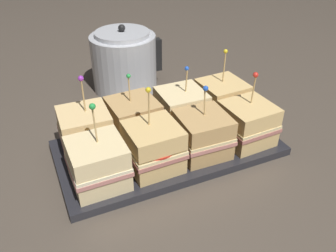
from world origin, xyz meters
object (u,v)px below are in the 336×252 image
(serving_platter, at_px, (168,148))
(sandwich_back_center_right, at_px, (181,110))
(sandwich_front_far_left, at_px, (98,164))
(sandwich_front_center_left, at_px, (153,147))
(sandwich_front_far_right, at_px, (247,123))
(sandwich_back_far_right, at_px, (222,100))
(kettle_steel, at_px, (124,61))
(sandwich_front_center_right, at_px, (203,134))
(sandwich_back_far_left, at_px, (86,132))
(sandwich_back_center_left, at_px, (134,120))

(serving_platter, xyz_separation_m, sandwich_back_center_right, (0.06, 0.05, 0.06))
(sandwich_front_far_left, distance_m, sandwich_front_center_left, 0.12)
(sandwich_front_far_right, distance_m, sandwich_back_center_right, 0.16)
(sandwich_back_far_right, relative_size, kettle_steel, 0.85)
(kettle_steel, bearing_deg, sandwich_front_center_left, -100.08)
(sandwich_front_center_right, distance_m, sandwich_back_far_right, 0.16)
(serving_platter, relative_size, sandwich_front_far_left, 2.85)
(sandwich_back_far_left, relative_size, sandwich_back_center_left, 1.11)
(sandwich_back_center_left, distance_m, sandwich_back_center_right, 0.12)
(sandwich_front_center_left, height_order, sandwich_back_center_left, sandwich_front_center_left)
(sandwich_front_center_left, relative_size, sandwich_front_far_right, 1.08)
(sandwich_back_center_right, xyz_separation_m, kettle_steel, (-0.04, 0.29, 0.02))
(sandwich_front_center_left, xyz_separation_m, sandwich_front_far_right, (0.23, -0.00, -0.00))
(serving_platter, relative_size, kettle_steel, 2.35)
(sandwich_front_far_right, xyz_separation_m, kettle_steel, (-0.16, 0.40, 0.02))
(sandwich_back_far_left, distance_m, sandwich_back_far_right, 0.34)
(serving_platter, bearing_deg, sandwich_back_center_right, 42.75)
(sandwich_front_far_right, xyz_separation_m, sandwich_back_far_right, (0.00, 0.11, 0.00))
(sandwich_front_far_left, distance_m, sandwich_back_far_right, 0.36)
(kettle_steel, bearing_deg, sandwich_back_center_right, -81.27)
(sandwich_back_center_right, bearing_deg, kettle_steel, 98.73)
(serving_platter, distance_m, sandwich_back_center_right, 0.10)
(sandwich_front_far_right, height_order, sandwich_back_center_right, sandwich_front_far_right)
(sandwich_front_far_left, height_order, sandwich_back_far_left, sandwich_back_far_left)
(sandwich_back_center_left, height_order, sandwich_back_center_right, sandwich_back_center_left)
(sandwich_front_center_left, xyz_separation_m, sandwich_back_center_right, (0.12, 0.11, -0.00))
(sandwich_front_far_left, relative_size, kettle_steel, 0.82)
(sandwich_front_far_left, height_order, sandwich_back_far_right, sandwich_back_far_right)
(sandwich_front_center_right, height_order, sandwich_back_center_left, sandwich_back_center_left)
(sandwich_front_far_left, distance_m, sandwich_back_center_right, 0.26)
(sandwich_back_far_right, bearing_deg, sandwich_back_far_left, 179.82)
(sandwich_front_far_right, height_order, sandwich_back_far_left, sandwich_back_far_left)
(serving_platter, bearing_deg, sandwich_back_far_right, 17.93)
(sandwich_back_center_left, bearing_deg, serving_platter, -43.81)
(sandwich_front_far_right, bearing_deg, sandwich_front_center_right, 178.95)
(sandwich_front_center_left, height_order, sandwich_back_far_right, same)
(sandwich_back_far_left, xyz_separation_m, sandwich_back_far_right, (0.34, -0.00, -0.00))
(sandwich_back_center_left, bearing_deg, kettle_steel, 75.62)
(serving_platter, xyz_separation_m, sandwich_front_far_left, (-0.17, -0.06, 0.06))
(serving_platter, relative_size, sandwich_back_center_right, 3.09)
(sandwich_back_far_left, height_order, sandwich_back_far_right, same)
(sandwich_back_center_right, bearing_deg, serving_platter, -137.25)
(sandwich_front_center_right, xyz_separation_m, sandwich_back_far_right, (0.11, 0.11, 0.00))
(sandwich_back_center_left, relative_size, sandwich_back_center_right, 1.01)
(sandwich_back_far_left, bearing_deg, sandwich_front_center_left, -44.86)
(sandwich_front_center_right, xyz_separation_m, sandwich_front_far_right, (0.11, -0.00, 0.00))
(sandwich_front_center_left, relative_size, sandwich_back_center_left, 1.11)
(kettle_steel, bearing_deg, sandwich_back_center_left, -104.38)
(serving_platter, height_order, sandwich_front_far_right, sandwich_front_far_right)
(sandwich_front_far_left, relative_size, sandwich_back_far_left, 0.97)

